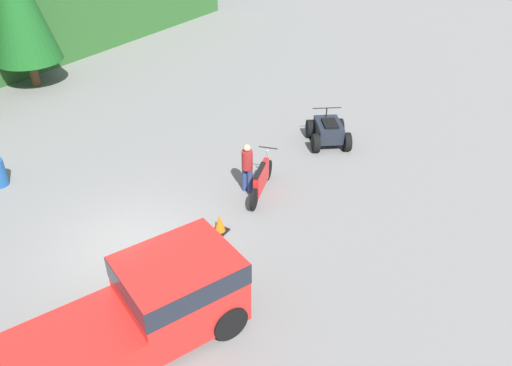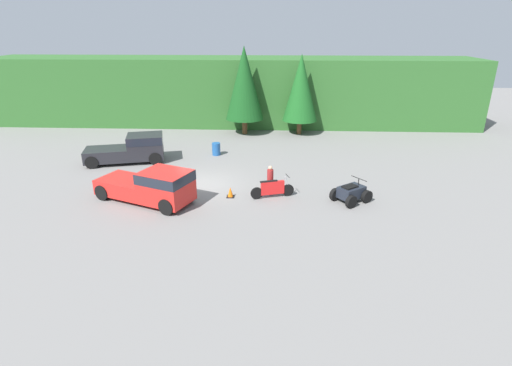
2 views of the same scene
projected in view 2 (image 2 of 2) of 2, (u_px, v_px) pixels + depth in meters
ground_plane at (203, 185)px, 23.11m from camera, size 80.00×80.00×0.00m
hillside_backdrop at (231, 91)px, 36.87m from camera, size 44.00×6.00×5.90m
tree_left at (244, 83)px, 32.42m from camera, size 3.14×3.14×7.14m
tree_mid_left at (301, 88)px, 32.49m from camera, size 2.87×2.87×6.52m
pickup_truck_red at (153, 185)px, 20.45m from camera, size 5.58×3.80×1.82m
pickup_truck_second at (133, 148)px, 26.66m from camera, size 5.38×3.17×1.82m
dirt_bike at (273, 189)px, 21.22m from camera, size 2.32×0.93×1.19m
quad_atv at (351, 193)px, 20.74m from camera, size 2.26×2.17×1.20m
rider_person at (270, 179)px, 21.48m from camera, size 0.36×0.36×1.64m
traffic_cone at (230, 192)px, 21.38m from camera, size 0.42×0.42×0.55m
steel_barrel at (216, 149)px, 28.23m from camera, size 0.58×0.58×0.88m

